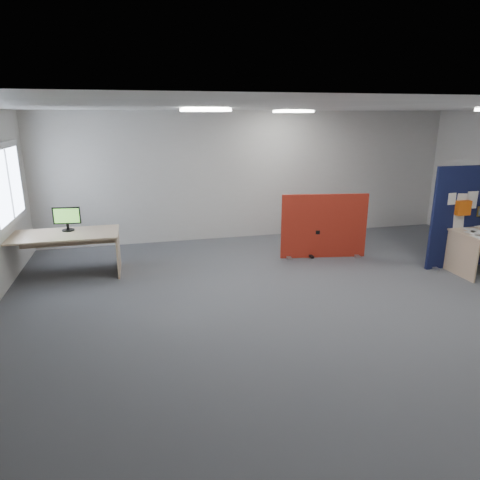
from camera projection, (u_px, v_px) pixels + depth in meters
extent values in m
plane|color=#53555A|center=(314.00, 298.00, 6.33)|extent=(9.00, 9.00, 0.00)
cube|color=white|center=(325.00, 107.00, 5.57)|extent=(9.00, 7.00, 0.02)
cube|color=silver|center=(253.00, 176.00, 9.21)|extent=(9.00, 0.02, 2.70)
cube|color=white|center=(7.00, 185.00, 6.74)|extent=(0.06, 1.70, 1.30)
cube|color=white|center=(8.00, 185.00, 6.75)|extent=(0.02, 1.50, 1.10)
cube|color=white|center=(205.00, 110.00, 5.70)|extent=(0.60, 0.60, 0.04)
cube|color=white|center=(293.00, 111.00, 8.03)|extent=(0.60, 0.60, 0.04)
cube|color=#A2A1A6|center=(433.00, 267.00, 7.55)|extent=(0.08, 0.30, 0.04)
cube|color=white|center=(452.00, 199.00, 7.21)|extent=(0.15, 0.01, 0.20)
cube|color=white|center=(472.00, 200.00, 7.31)|extent=(0.21, 0.01, 0.30)
cube|color=white|center=(458.00, 222.00, 7.37)|extent=(0.21, 0.01, 0.30)
cube|color=white|center=(478.00, 234.00, 7.54)|extent=(0.21, 0.01, 0.30)
cube|color=white|center=(462.00, 202.00, 7.27)|extent=(0.21, 0.01, 0.30)
cube|color=#E95D0E|center=(463.00, 208.00, 7.26)|extent=(0.25, 0.10, 0.25)
cube|color=#D7AD89|center=(461.00, 256.00, 7.12)|extent=(0.03, 0.72, 0.70)
cube|color=#A62515|center=(324.00, 226.00, 7.99)|extent=(1.61, 0.31, 1.21)
cube|color=#A2A1A6|center=(290.00, 259.00, 8.01)|extent=(0.08, 0.30, 0.04)
cube|color=#A2A1A6|center=(354.00, 253.00, 8.31)|extent=(0.08, 0.30, 0.04)
cube|color=#D7AD89|center=(63.00, 235.00, 7.03)|extent=(1.76, 0.88, 0.03)
cube|color=#D7AD89|center=(10.00, 260.00, 6.94)|extent=(0.03, 0.81, 0.70)
cube|color=#D7AD89|center=(118.00, 252.00, 7.33)|extent=(0.03, 0.81, 0.70)
cube|color=#D7AD89|center=(68.00, 238.00, 7.46)|extent=(1.58, 0.02, 0.30)
cylinder|color=black|center=(68.00, 230.00, 7.21)|extent=(0.20, 0.20, 0.02)
cube|color=black|center=(68.00, 227.00, 7.19)|extent=(0.04, 0.03, 0.10)
cube|color=black|center=(67.00, 216.00, 7.14)|extent=(0.44, 0.08, 0.28)
cube|color=#53A336|center=(66.00, 216.00, 7.12)|extent=(0.40, 0.05, 0.24)
cube|color=black|center=(317.00, 252.00, 8.34)|extent=(0.31, 0.14, 0.04)
cube|color=black|center=(308.00, 248.00, 8.56)|extent=(0.22, 0.28, 0.04)
cube|color=black|center=(295.00, 249.00, 8.49)|extent=(0.23, 0.28, 0.04)
cube|color=black|center=(296.00, 253.00, 8.24)|extent=(0.31, 0.15, 0.04)
cube|color=black|center=(310.00, 255.00, 8.14)|extent=(0.05, 0.31, 0.04)
cylinder|color=#A2A1A6|center=(305.00, 241.00, 8.29)|extent=(0.06, 0.06, 0.43)
cube|color=black|center=(306.00, 229.00, 8.23)|extent=(0.60, 0.60, 0.07)
cube|color=black|center=(319.00, 212.00, 8.12)|extent=(0.18, 0.43, 0.52)
cube|color=black|center=(321.00, 204.00, 8.07)|extent=(0.18, 0.39, 0.31)
cube|color=white|center=(475.00, 233.00, 7.04)|extent=(0.25, 0.33, 0.00)
cube|color=white|center=(473.00, 230.00, 7.24)|extent=(0.27, 0.34, 0.00)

